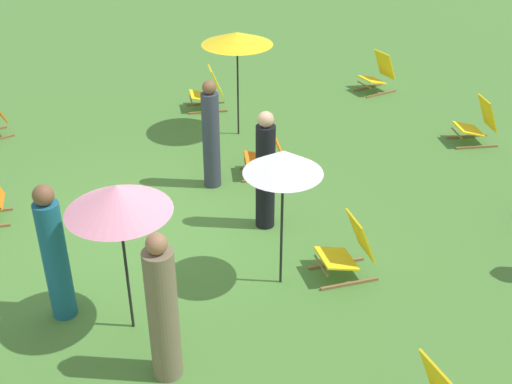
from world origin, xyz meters
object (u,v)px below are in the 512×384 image
object	(u,v)px
deckchair_3	(349,250)
deckchair_11	(378,74)
person_1	(55,255)
person_3	(163,312)
deckchair_1	(478,123)
deckchair_5	(268,154)
person_2	(265,173)
person_4	(211,137)
umbrella_1	(118,199)
deckchair_6	(209,91)
umbrella_0	(283,162)
umbrella_2	(237,39)

from	to	relation	value
deckchair_3	deckchair_11	world-z (taller)	same
person_1	person_3	bearing A→B (deg)	92.00
deckchair_1	deckchair_5	xyz separation A→B (m)	(-0.05, -3.86, 0.00)
person_2	deckchair_5	bearing A→B (deg)	16.02
deckchair_1	person_4	bearing A→B (deg)	-79.54
deckchair_3	umbrella_1	xyz separation A→B (m)	(0.11, -2.72, 1.32)
deckchair_6	deckchair_11	xyz separation A→B (m)	(0.21, 3.57, 0.00)
deckchair_5	umbrella_0	xyz separation A→B (m)	(2.67, -0.78, 1.31)
deckchair_11	person_1	world-z (taller)	person_1
deckchair_5	person_4	size ratio (longest dim) A/B	0.49
deckchair_1	deckchair_5	bearing A→B (deg)	-80.14
deckchair_11	umbrella_0	xyz separation A→B (m)	(5.40, -4.18, 1.31)
deckchair_5	umbrella_0	world-z (taller)	umbrella_0
deckchair_1	person_3	distance (m)	7.29
deckchair_1	person_4	distance (m)	4.81
deckchair_6	person_4	size ratio (longest dim) A/B	0.48
deckchair_3	deckchair_5	xyz separation A→B (m)	(-2.79, -0.07, 0.00)
deckchair_11	umbrella_2	distance (m)	3.82
deckchair_3	person_1	size ratio (longest dim) A/B	0.49
deckchair_11	person_1	xyz separation A→B (m)	(5.15, -6.76, 0.46)
deckchair_11	person_2	world-z (taller)	person_2
deckchair_11	person_1	bearing A→B (deg)	-63.29
umbrella_2	person_1	distance (m)	5.36
umbrella_2	person_3	xyz separation A→B (m)	(5.35, -2.44, -0.94)
deckchair_11	umbrella_1	size ratio (longest dim) A/B	0.45
deckchair_5	deckchair_11	distance (m)	4.35
deckchair_5	person_2	bearing A→B (deg)	-8.01
deckchair_6	umbrella_0	size ratio (longest dim) A/B	0.46
deckchair_6	person_2	xyz separation A→B (m)	(4.32, -0.36, 0.47)
deckchair_5	person_4	distance (m)	1.04
umbrella_2	person_4	world-z (taller)	umbrella_2
deckchair_3	umbrella_1	size ratio (longest dim) A/B	0.45
deckchair_11	person_3	size ratio (longest dim) A/B	0.48
person_4	deckchair_6	bearing A→B (deg)	21.92
umbrella_0	deckchair_3	bearing A→B (deg)	82.14
deckchair_3	person_4	size ratio (longest dim) A/B	0.48
deckchair_1	deckchair_6	xyz separation A→B (m)	(-2.99, -4.04, 0.00)
umbrella_2	person_2	bearing A→B (deg)	-10.33
deckchair_5	umbrella_1	distance (m)	4.14
umbrella_2	person_4	size ratio (longest dim) A/B	1.09
umbrella_0	person_3	distance (m)	2.13
deckchair_5	umbrella_2	distance (m)	2.14
deckchair_5	deckchair_6	distance (m)	2.94
person_1	person_4	bearing A→B (deg)	-169.43
deckchair_11	person_4	bearing A→B (deg)	-68.04
deckchair_3	umbrella_2	distance (m)	4.63
deckchair_5	deckchair_6	world-z (taller)	same
umbrella_1	person_2	size ratio (longest dim) A/B	1.07
deckchair_11	deckchair_3	bearing A→B (deg)	-41.73
deckchair_1	person_1	world-z (taller)	person_1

